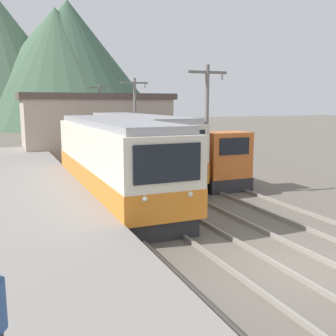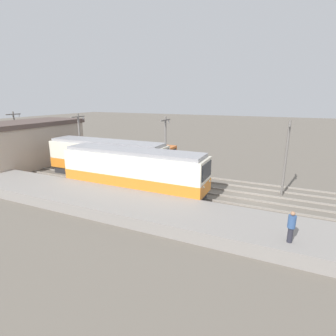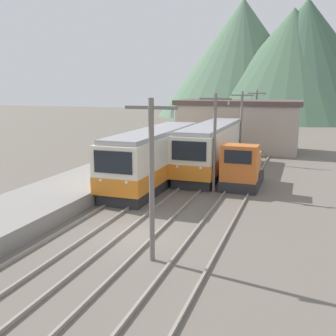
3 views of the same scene
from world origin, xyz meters
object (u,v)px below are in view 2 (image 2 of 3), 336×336
object	(u,v)px
shunting_locomotive	(155,162)
catenary_mast_far	(80,139)
catenary_mast_near	(286,155)
catenary_mast_distant	(16,133)
catenary_mast_mid	(165,146)
person_on_platform	(291,226)
commuter_train_left	(134,172)
commuter_train_center	(107,160)

from	to	relation	value
shunting_locomotive	catenary_mast_far	world-z (taller)	catenary_mast_far
catenary_mast_near	catenary_mast_distant	distance (m)	32.01
catenary_mast_mid	catenary_mast_far	distance (m)	10.67
catenary_mast_mid	person_on_platform	xyz separation A→B (m)	(-9.24, -11.26, -1.69)
catenary_mast_near	person_on_platform	xyz separation A→B (m)	(-9.24, -0.59, -1.69)
commuter_train_left	commuter_train_center	size ratio (longest dim) A/B	0.99
catenary_mast_near	shunting_locomotive	bearing A→B (deg)	83.25
commuter_train_center	catenary_mast_mid	size ratio (longest dim) A/B	2.09
commuter_train_center	catenary_mast_mid	xyz separation A→B (m)	(1.51, -5.87, 1.67)
catenary_mast_mid	catenary_mast_distant	size ratio (longest dim) A/B	1.00
catenary_mast_far	catenary_mast_distant	xyz separation A→B (m)	(0.00, 10.67, 0.00)
shunting_locomotive	catenary_mast_distant	world-z (taller)	catenary_mast_distant
catenary_mast_far	commuter_train_center	bearing A→B (deg)	-107.45
commuter_train_left	person_on_platform	size ratio (longest dim) A/B	7.66
commuter_train_center	catenary_mast_distant	bearing A→B (deg)	84.43
catenary_mast_near	catenary_mast_distant	size ratio (longest dim) A/B	1.00
commuter_train_left	person_on_platform	distance (m)	13.17
shunting_locomotive	catenary_mast_far	xyz separation A→B (m)	(-1.49, 8.74, 2.20)
person_on_platform	catenary_mast_far	bearing A→B (deg)	67.15
shunting_locomotive	catenary_mast_mid	size ratio (longest dim) A/B	0.75
shunting_locomotive	commuter_train_left	bearing A→B (deg)	-170.40
commuter_train_left	catenary_mast_distant	size ratio (longest dim) A/B	2.07
catenary_mast_distant	catenary_mast_mid	bearing A→B (deg)	-90.00
commuter_train_center	person_on_platform	size ratio (longest dim) A/B	7.70
catenary_mast_near	catenary_mast_distant	world-z (taller)	same
commuter_train_left	catenary_mast_far	xyz separation A→B (m)	(4.31, 9.72, 1.68)
commuter_train_left	catenary_mast_far	bearing A→B (deg)	66.10
catenary_mast_near	person_on_platform	distance (m)	9.41
shunting_locomotive	catenary_mast_near	world-z (taller)	catenary_mast_near
commuter_train_left	person_on_platform	bearing A→B (deg)	-112.00
shunting_locomotive	commuter_train_center	bearing A→B (deg)	127.27
catenary_mast_far	catenary_mast_mid	bearing A→B (deg)	-90.00
commuter_train_center	catenary_mast_mid	distance (m)	6.29
commuter_train_center	shunting_locomotive	xyz separation A→B (m)	(3.00, -3.94, -0.53)
catenary_mast_near	catenary_mast_far	world-z (taller)	same
catenary_mast_distant	person_on_platform	xyz separation A→B (m)	(-9.24, -32.60, -1.69)
shunting_locomotive	catenary_mast_mid	bearing A→B (deg)	-127.69
commuter_train_left	catenary_mast_mid	world-z (taller)	catenary_mast_mid
commuter_train_left	catenary_mast_mid	distance (m)	4.72
catenary_mast_near	person_on_platform	world-z (taller)	catenary_mast_near
catenary_mast_mid	person_on_platform	bearing A→B (deg)	-129.38
catenary_mast_far	catenary_mast_distant	world-z (taller)	same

